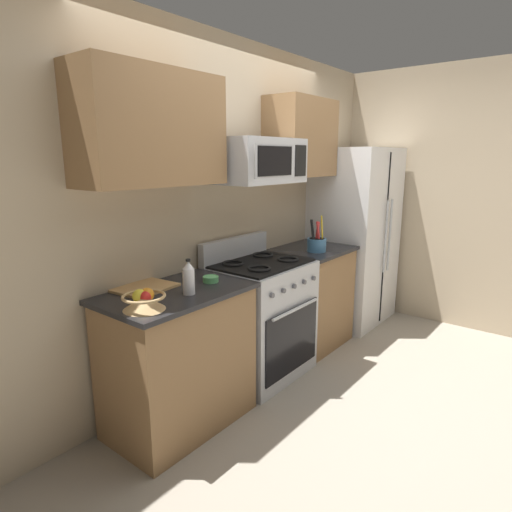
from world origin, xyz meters
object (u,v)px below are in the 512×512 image
object	(u,v)px
fruit_basket	(144,300)
refrigerator	(354,237)
utensil_crock	(317,244)
microwave	(258,161)
range_oven	(261,318)
prep_bowl	(211,279)
bottle_vinegar	(189,278)
cutting_board	(145,288)

from	to	relation	value
fruit_basket	refrigerator	bearing A→B (deg)	2.09
utensil_crock	microwave	bearing A→B (deg)	169.51
range_oven	fruit_basket	size ratio (longest dim) A/B	4.62
prep_bowl	range_oven	bearing A→B (deg)	3.56
fruit_basket	bottle_vinegar	bearing A→B (deg)	0.65
refrigerator	prep_bowl	bearing A→B (deg)	-179.49
prep_bowl	microwave	bearing A→B (deg)	6.04
refrigerator	bottle_vinegar	bearing A→B (deg)	-177.71
cutting_board	prep_bowl	xyz separation A→B (m)	(0.36, -0.21, 0.01)
cutting_board	bottle_vinegar	bearing A→B (deg)	-70.76
bottle_vinegar	refrigerator	bearing A→B (deg)	2.29
bottle_vinegar	prep_bowl	world-z (taller)	bottle_vinegar
refrigerator	bottle_vinegar	xyz separation A→B (m)	(-2.42, -0.10, 0.11)
refrigerator	prep_bowl	world-z (taller)	refrigerator
utensil_crock	cutting_board	size ratio (longest dim) A/B	0.92
microwave	utensil_crock	xyz separation A→B (m)	(0.67, -0.12, -0.71)
utensil_crock	cutting_board	distance (m)	1.64
range_oven	fruit_basket	bearing A→B (deg)	-174.31
microwave	prep_bowl	bearing A→B (deg)	-173.96
prep_bowl	refrigerator	bearing A→B (deg)	0.51
utensil_crock	prep_bowl	world-z (taller)	utensil_crock
refrigerator	microwave	xyz separation A→B (m)	(-1.57, 0.04, 0.78)
refrigerator	bottle_vinegar	world-z (taller)	refrigerator
range_oven	bottle_vinegar	size ratio (longest dim) A/B	5.04
microwave	cutting_board	size ratio (longest dim) A/B	2.05
utensil_crock	prep_bowl	distance (m)	1.26
prep_bowl	utensil_crock	bearing A→B (deg)	-2.80
range_oven	bottle_vinegar	distance (m)	1.01
fruit_basket	range_oven	bearing A→B (deg)	5.69
range_oven	microwave	world-z (taller)	microwave
utensil_crock	bottle_vinegar	bearing A→B (deg)	-179.39
refrigerator	cutting_board	world-z (taller)	refrigerator
range_oven	bottle_vinegar	xyz separation A→B (m)	(-0.85, -0.11, 0.53)
range_oven	prep_bowl	xyz separation A→B (m)	(-0.59, -0.04, 0.46)
range_oven	prep_bowl	world-z (taller)	range_oven
bottle_vinegar	utensil_crock	bearing A→B (deg)	0.61
refrigerator	prep_bowl	size ratio (longest dim) A/B	17.22
refrigerator	cutting_board	distance (m)	2.53
prep_bowl	cutting_board	bearing A→B (deg)	149.87
fruit_basket	utensil_crock	bearing A→B (deg)	0.62
range_oven	refrigerator	bearing A→B (deg)	-0.63
microwave	cutting_board	distance (m)	1.23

